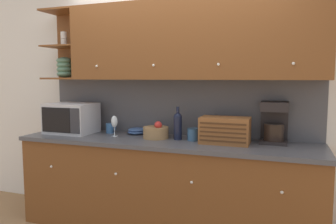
% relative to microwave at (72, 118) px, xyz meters
% --- Properties ---
extents(ground_plane, '(24.00, 24.00, 0.00)m').
position_rel_microwave_xyz_m(ground_plane, '(1.10, 0.29, -1.09)').
color(ground_plane, '#9E754C').
extents(wall_back, '(5.34, 0.06, 2.60)m').
position_rel_microwave_xyz_m(wall_back, '(1.10, 0.32, 0.21)').
color(wall_back, white).
rests_on(wall_back, ground_plane).
extents(counter_unit, '(2.96, 0.67, 0.93)m').
position_rel_microwave_xyz_m(counter_unit, '(1.10, -0.03, -0.63)').
color(counter_unit, brown).
rests_on(counter_unit, ground_plane).
extents(backsplash_panel, '(2.94, 0.01, 0.59)m').
position_rel_microwave_xyz_m(backsplash_panel, '(1.10, 0.29, 0.13)').
color(backsplash_panel, '#4C4C51').
rests_on(backsplash_panel, counter_unit).
extents(upper_cabinets, '(2.94, 0.36, 0.76)m').
position_rel_microwave_xyz_m(upper_cabinets, '(1.26, 0.12, 0.80)').
color(upper_cabinets, brown).
rests_on(upper_cabinets, backsplash_panel).
extents(microwave, '(0.50, 0.39, 0.33)m').
position_rel_microwave_xyz_m(microwave, '(0.00, 0.00, 0.00)').
color(microwave, silver).
rests_on(microwave, counter_unit).
extents(mug, '(0.10, 0.09, 0.11)m').
position_rel_microwave_xyz_m(mug, '(0.40, 0.14, -0.11)').
color(mug, '#38669E').
rests_on(mug, counter_unit).
extents(wine_glass, '(0.07, 0.07, 0.22)m').
position_rel_microwave_xyz_m(wine_glass, '(0.54, -0.03, -0.02)').
color(wine_glass, silver).
rests_on(wine_glass, counter_unit).
extents(bowl_stack_on_counter, '(0.20, 0.20, 0.07)m').
position_rel_microwave_xyz_m(bowl_stack_on_counter, '(0.70, 0.17, -0.13)').
color(bowl_stack_on_counter, '#3D5B93').
rests_on(bowl_stack_on_counter, counter_unit).
extents(fruit_basket, '(0.26, 0.26, 0.18)m').
position_rel_microwave_xyz_m(fruit_basket, '(0.99, 0.02, -0.10)').
color(fruit_basket, '#937047').
rests_on(fruit_basket, counter_unit).
extents(wine_bottle, '(0.08, 0.08, 0.32)m').
position_rel_microwave_xyz_m(wine_bottle, '(1.22, 0.02, -0.02)').
color(wine_bottle, black).
rests_on(wine_bottle, counter_unit).
extents(storage_canister, '(0.11, 0.11, 0.12)m').
position_rel_microwave_xyz_m(storage_canister, '(1.37, 0.02, -0.10)').
color(storage_canister, '#33567A').
rests_on(storage_canister, counter_unit).
extents(bread_box, '(0.45, 0.26, 0.24)m').
position_rel_microwave_xyz_m(bread_box, '(1.69, -0.01, -0.04)').
color(bread_box, brown).
rests_on(bread_box, counter_unit).
extents(coffee_maker, '(0.25, 0.24, 0.39)m').
position_rel_microwave_xyz_m(coffee_maker, '(2.11, 0.17, 0.03)').
color(coffee_maker, black).
rests_on(coffee_maker, counter_unit).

